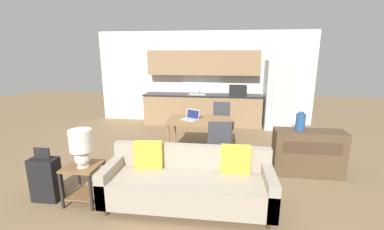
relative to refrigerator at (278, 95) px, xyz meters
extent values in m
plane|color=#7F6647|center=(-2.12, -4.21, -0.94)|extent=(20.00, 20.00, 0.00)
cube|color=silver|center=(-2.12, 0.42, 0.41)|extent=(6.40, 0.06, 2.70)
cube|color=white|center=(-2.17, 0.38, 0.74)|extent=(1.20, 0.01, 1.16)
cube|color=#8E704C|center=(-2.12, 0.08, -0.51)|extent=(3.39, 0.62, 0.86)
cube|color=#232326|center=(-2.12, 0.08, -0.06)|extent=(3.42, 0.65, 0.04)
cube|color=#B2B5B7|center=(-2.26, 0.03, -0.04)|extent=(0.48, 0.36, 0.01)
cylinder|color=#B7BABC|center=(-2.26, 0.20, 0.08)|extent=(0.02, 0.02, 0.24)
cube|color=#8E704C|center=(-2.12, 0.22, 0.86)|extent=(3.22, 0.34, 0.70)
cube|color=black|center=(-1.11, 0.03, 0.10)|extent=(0.48, 0.36, 0.28)
cube|color=#B7BABC|center=(0.00, 0.00, 0.00)|extent=(0.73, 0.74, 1.88)
cylinder|color=silver|center=(-0.22, -0.39, 0.09)|extent=(0.02, 0.02, 0.85)
cube|color=olive|center=(-1.97, -2.18, -0.23)|extent=(1.31, 0.80, 0.04)
cylinder|color=olive|center=(-2.57, -2.52, -0.60)|extent=(0.05, 0.05, 0.69)
cylinder|color=olive|center=(-1.38, -2.52, -0.60)|extent=(0.05, 0.05, 0.69)
cylinder|color=olive|center=(-2.57, -1.84, -0.60)|extent=(0.05, 0.05, 0.69)
cylinder|color=olive|center=(-1.38, -1.84, -0.60)|extent=(0.05, 0.05, 0.69)
cylinder|color=#3D2D1E|center=(-2.97, -4.50, -0.89)|extent=(0.05, 0.05, 0.10)
cylinder|color=#3D2D1E|center=(-0.90, -4.50, -0.89)|extent=(0.05, 0.05, 0.10)
cylinder|color=#3D2D1E|center=(-2.97, -3.86, -0.89)|extent=(0.05, 0.05, 0.10)
cylinder|color=#3D2D1E|center=(-0.90, -3.86, -0.89)|extent=(0.05, 0.05, 0.10)
cube|color=gray|center=(-1.93, -4.18, -0.67)|extent=(2.27, 0.80, 0.35)
cube|color=gray|center=(-1.93, -3.85, -0.50)|extent=(2.27, 0.14, 0.68)
cube|color=gray|center=(-3.00, -4.18, -0.60)|extent=(0.14, 0.80, 0.49)
cube|color=gray|center=(-0.87, -4.18, -0.60)|extent=(0.14, 0.80, 0.49)
cube|color=gold|center=(-2.53, -3.98, -0.29)|extent=(0.41, 0.15, 0.40)
cube|color=gold|center=(-1.30, -3.98, -0.29)|extent=(0.40, 0.12, 0.40)
cube|color=brown|center=(-3.40, -4.23, -0.40)|extent=(0.46, 0.46, 0.03)
cube|color=brown|center=(-3.40, -4.23, -0.82)|extent=(0.42, 0.42, 0.02)
cube|color=#232326|center=(-3.61, -4.44, -0.68)|extent=(0.03, 0.03, 0.52)
cube|color=#232326|center=(-3.19, -4.44, -0.68)|extent=(0.03, 0.03, 0.52)
cube|color=#232326|center=(-3.61, -4.01, -0.68)|extent=(0.03, 0.03, 0.52)
cube|color=#232326|center=(-3.19, -4.01, -0.68)|extent=(0.03, 0.03, 0.52)
cylinder|color=silver|center=(-3.37, -4.26, -0.38)|extent=(0.16, 0.16, 0.02)
sphere|color=silver|center=(-3.37, -4.26, -0.26)|extent=(0.21, 0.21, 0.21)
cylinder|color=beige|center=(-3.37, -4.26, -0.01)|extent=(0.30, 0.30, 0.30)
cube|color=brown|center=(-0.01, -2.94, -0.54)|extent=(1.16, 0.39, 0.80)
cube|color=#413020|center=(-0.01, -3.14, -0.39)|extent=(0.93, 0.01, 0.19)
cylinder|color=#234C84|center=(-0.18, -2.92, 0.00)|extent=(0.16, 0.16, 0.29)
cylinder|color=#234C84|center=(-0.18, -2.92, 0.15)|extent=(0.09, 0.09, 0.03)
cube|color=#38383D|center=(-1.55, -2.91, -0.48)|extent=(0.46, 0.46, 0.04)
cube|color=#38383D|center=(-1.53, -3.10, -0.23)|extent=(0.40, 0.07, 0.47)
cylinder|color=black|center=(-1.40, -2.72, -0.72)|extent=(0.03, 0.03, 0.44)
cylinder|color=black|center=(-1.74, -2.76, -0.72)|extent=(0.03, 0.03, 0.44)
cylinder|color=black|center=(-1.37, -3.06, -0.72)|extent=(0.03, 0.03, 0.44)
cylinder|color=black|center=(-1.71, -3.10, -0.72)|extent=(0.03, 0.03, 0.44)
cube|color=#38383D|center=(-1.55, -1.47, -0.48)|extent=(0.47, 0.47, 0.04)
cube|color=#38383D|center=(-1.53, -1.27, -0.23)|extent=(0.40, 0.08, 0.47)
cylinder|color=black|center=(-1.74, -1.62, -0.72)|extent=(0.03, 0.03, 0.44)
cylinder|color=black|center=(-1.41, -1.66, -0.72)|extent=(0.03, 0.03, 0.44)
cylinder|color=black|center=(-1.70, -1.28, -0.72)|extent=(0.03, 0.03, 0.44)
cylinder|color=black|center=(-1.37, -1.32, -0.72)|extent=(0.03, 0.03, 0.44)
cube|color=#B7BABC|center=(-2.17, -2.23, -0.21)|extent=(0.39, 0.35, 0.02)
cube|color=#B7BABC|center=(-2.12, -2.12, -0.11)|extent=(0.31, 0.20, 0.20)
cube|color=navy|center=(-2.12, -2.13, -0.11)|extent=(0.27, 0.17, 0.17)
cube|color=black|center=(-3.97, -4.26, -0.62)|extent=(0.38, 0.22, 0.64)
cube|color=black|center=(-3.97, -4.26, -0.23)|extent=(0.23, 0.02, 0.16)
camera|label=1|loc=(-1.47, -7.30, 1.13)|focal=24.00mm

